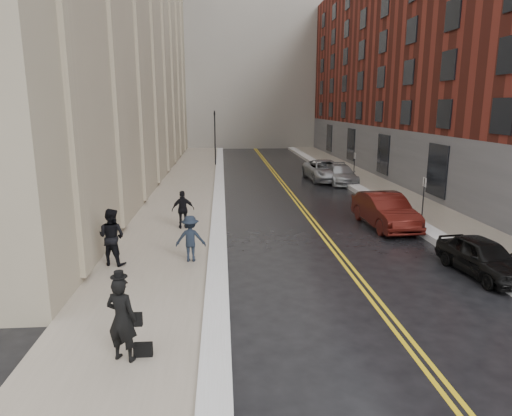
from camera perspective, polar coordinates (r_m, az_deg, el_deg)
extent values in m
plane|color=black|center=(14.64, 3.91, -10.11)|extent=(160.00, 160.00, 0.00)
cube|color=gray|center=(29.99, -9.03, 1.79)|extent=(4.00, 64.00, 0.15)
cube|color=gray|center=(31.84, 15.98, 2.09)|extent=(3.00, 64.00, 0.15)
cube|color=gold|center=(30.21, 4.10, 1.86)|extent=(0.12, 64.00, 0.01)
cube|color=gold|center=(30.25, 4.55, 1.87)|extent=(0.12, 64.00, 0.01)
cube|color=white|center=(29.87, -4.63, 1.98)|extent=(0.70, 60.80, 0.26)
cube|color=white|center=(31.23, 12.80, 2.21)|extent=(0.85, 60.80, 0.30)
cube|color=maroon|center=(41.38, 24.87, 16.20)|extent=(14.00, 50.00, 18.00)
cube|color=slate|center=(82.58, 7.62, 24.01)|extent=(22.00, 18.00, 44.00)
cylinder|color=black|center=(43.47, -5.15, 8.61)|extent=(0.12, 0.12, 5.20)
imported|color=black|center=(43.37, -5.20, 11.24)|extent=(0.18, 0.15, 0.90)
cylinder|color=black|center=(23.97, 20.16, 0.93)|extent=(0.06, 0.06, 2.20)
cube|color=white|center=(23.81, 20.33, 3.05)|extent=(0.02, 0.35, 0.45)
cylinder|color=black|center=(35.09, 12.16, 4.94)|extent=(0.06, 0.06, 2.20)
cube|color=white|center=(34.98, 12.23, 6.40)|extent=(0.02, 0.35, 0.45)
imported|color=black|center=(17.36, 26.48, -5.50)|extent=(1.94, 3.94, 1.29)
imported|color=#3F0F0B|center=(22.45, 15.81, -0.30)|extent=(2.00, 4.97, 1.61)
imported|color=#A1A5A9|center=(34.48, 10.55, 4.17)|extent=(2.01, 4.73, 1.36)
imported|color=#A3A6AB|center=(35.66, 8.60, 4.67)|extent=(2.85, 5.68, 1.55)
imported|color=black|center=(10.64, -16.43, -13.16)|extent=(0.83, 0.69, 1.95)
imported|color=black|center=(16.82, -17.59, -3.44)|extent=(1.19, 1.07, 2.03)
imported|color=black|center=(16.60, -8.19, -3.79)|extent=(1.11, 0.67, 1.69)
imported|color=black|center=(21.08, -9.11, -0.20)|extent=(1.09, 0.62, 1.75)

